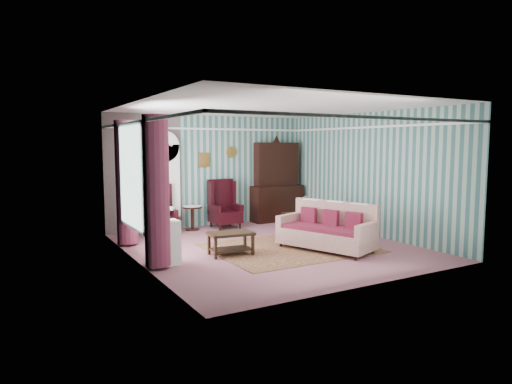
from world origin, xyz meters
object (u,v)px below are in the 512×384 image
wingback_left (159,209)px  seated_woman (159,210)px  plant_stand (163,243)px  bookcase (164,186)px  coffee_table (231,244)px  wingback_right (225,204)px  round_side_table (192,218)px  dresser_hutch (277,179)px  nest_table (334,219)px  sofa (326,223)px  floral_armchair (296,215)px

wingback_left → seated_woman: 0.04m
plant_stand → bookcase: bearing=71.5°
bookcase → coffee_table: (0.33, -3.06, -0.89)m
wingback_right → coffee_table: (-1.17, -2.67, -0.40)m
wingback_right → coffee_table: bearing=-113.7°
bookcase → round_side_table: 1.07m
wingback_right → plant_stand: size_ratio=1.56×
bookcase → seated_woman: size_ratio=1.90×
dresser_hutch → wingback_right: 1.86m
nest_table → sofa: bearing=-133.6°
wingback_left → seated_woman: bearing=0.0°
dresser_hutch → coffee_table: size_ratio=2.73×
wingback_right → seated_woman: bearing=180.0°
wingback_left → nest_table: 4.37m
wingback_left → sofa: (2.45, -3.25, -0.07)m
wingback_left → coffee_table: wingback_left is taller
nest_table → floral_armchair: size_ratio=0.53×
dresser_hutch → floral_armchair: dresser_hutch is taller
wingback_right → coffee_table: size_ratio=1.45×
wingback_left → floral_armchair: size_ratio=1.23×
floral_armchair → wingback_left: bearing=79.7°
seated_woman → coffee_table: size_ratio=1.37×
wingback_right → seated_woman: size_ratio=1.06×
seated_woman → coffee_table: 2.76m
round_side_table → plant_stand: (-1.70, -2.90, 0.10)m
wingback_left → wingback_right: 1.75m
seated_woman → sofa: size_ratio=0.60×
dresser_hutch → plant_stand: (-4.30, -3.02, -0.78)m
wingback_right → sofa: wingback_right is taller
seated_woman → round_side_table: 0.96m
dresser_hutch → seated_woman: dresser_hutch is taller
floral_armchair → bookcase: bearing=71.6°
seated_woman → bookcase: bearing=57.3°
bookcase → floral_armchair: (2.48, -2.19, -0.61)m
wingback_left → coffee_table: size_ratio=1.45×
wingback_right → seated_woman: wingback_right is taller
wingback_right → floral_armchair: (0.98, -1.80, -0.12)m
floral_armchair → coffee_table: 2.34m
dresser_hutch → floral_armchair: (-0.77, -2.07, -0.67)m
floral_armchair → seated_woman: bearing=79.7°
plant_stand → round_side_table: bearing=59.6°
wingback_right → nest_table: wingback_right is taller
nest_table → seated_woman: bearing=159.2°
bookcase → dresser_hutch: 3.25m
bookcase → nest_table: size_ratio=4.15×
coffee_table → floral_armchair: bearing=22.1°
coffee_table → wingback_left: bearing=102.2°
sofa → floral_armchair: sofa is taller
dresser_hutch → nest_table: (0.57, -1.82, -0.91)m
dresser_hutch → plant_stand: bearing=-144.9°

